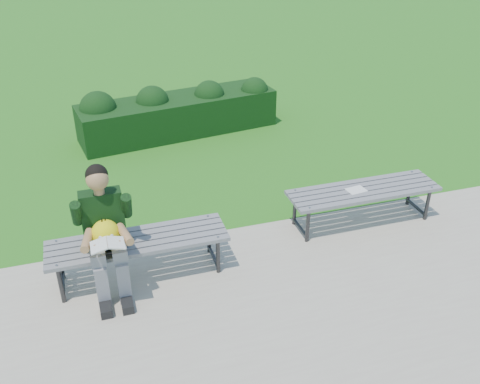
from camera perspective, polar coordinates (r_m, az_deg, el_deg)
The scene contains 7 objects.
ground at distance 6.27m, azimuth -4.45°, elevation -4.71°, with size 80.00×80.00×0.00m.
walkway at distance 4.95m, azimuth 0.44°, elevation -15.59°, with size 30.00×3.50×0.02m.
hedge at distance 8.84m, azimuth -6.88°, elevation 8.51°, with size 3.28×1.26×0.86m.
bench_left at distance 5.50m, azimuth -10.82°, elevation -5.45°, with size 1.80×0.50×0.46m.
bench_right at distance 6.44m, azimuth 13.01°, elevation -0.11°, with size 1.80×0.50×0.46m.
seated_boy at distance 5.24m, azimuth -14.23°, elevation -3.85°, with size 0.56×0.76×1.31m.
paper_sheet at distance 6.36m, azimuth 12.29°, elevation 0.21°, with size 0.24×0.19×0.01m.
Camera 1 is at (-1.07, -5.07, 3.53)m, focal length 40.00 mm.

